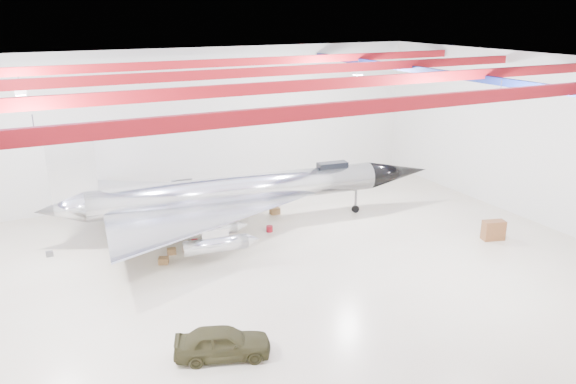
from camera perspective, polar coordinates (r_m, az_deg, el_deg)
floor at (r=30.45m, az=-3.27°, el=-8.51°), size 40.00×40.00×0.00m
wall_back at (r=42.25m, az=-11.58°, el=6.65°), size 40.00×0.00×40.00m
wall_right at (r=40.40m, az=23.69°, el=4.97°), size 0.00×30.00×30.00m
ceiling at (r=27.36m, az=-3.69°, el=12.56°), size 40.00×40.00×0.00m
ceiling_structure at (r=27.43m, az=-3.66°, el=11.16°), size 39.50×29.50×1.08m
jet_aircraft at (r=36.07m, az=-5.05°, el=-0.21°), size 26.14×16.44×7.13m
jeep at (r=23.84m, az=-6.68°, el=-14.94°), size 4.23×2.81×1.34m
desk at (r=36.98m, az=20.14°, el=-3.66°), size 1.47×1.02×1.23m
crate_ply at (r=32.45m, az=-12.53°, el=-6.82°), size 0.68×0.62×0.38m
toolbox_red at (r=35.25m, az=-9.65°, el=-4.62°), size 0.55×0.48×0.33m
parts_bin at (r=39.14m, az=-1.34°, el=-1.93°), size 0.64×0.52×0.45m
crate_small at (r=35.44m, az=-23.07°, el=-5.80°), size 0.41×0.33×0.28m
tool_chest at (r=36.10m, az=-1.89°, el=-3.75°), size 0.49×0.49×0.38m
oil_barrel at (r=33.57m, az=-11.73°, el=-5.92°), size 0.57×0.49×0.36m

